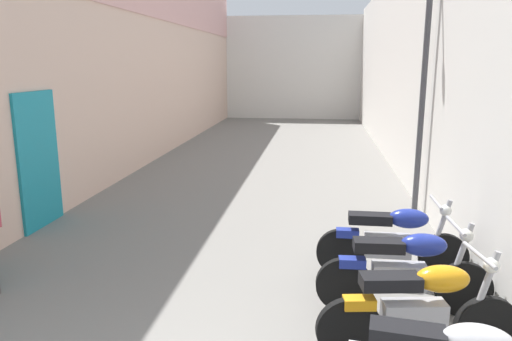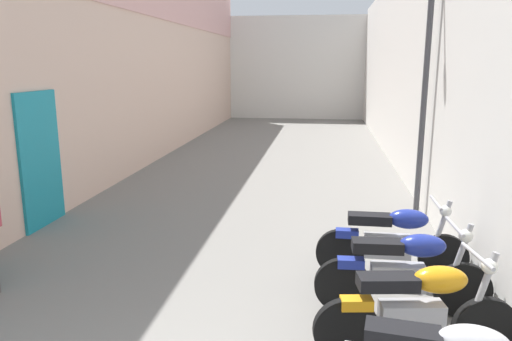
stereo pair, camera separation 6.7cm
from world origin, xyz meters
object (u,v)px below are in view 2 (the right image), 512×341
object	(u,v)px
motorcycle_third	(404,270)
motorcycle_fourth	(393,240)
street_lamp	(420,71)
motorcycle_second	(418,309)

from	to	relation	value
motorcycle_third	motorcycle_fourth	world-z (taller)	same
street_lamp	motorcycle_fourth	bearing A→B (deg)	-103.97
motorcycle_fourth	street_lamp	world-z (taller)	street_lamp
motorcycle_third	street_lamp	world-z (taller)	street_lamp
motorcycle_second	street_lamp	xyz separation A→B (m)	(0.69, 4.52, 2.00)
motorcycle_second	street_lamp	world-z (taller)	street_lamp
motorcycle_third	street_lamp	xyz separation A→B (m)	(0.69, 3.68, 2.00)
motorcycle_second	motorcycle_third	bearing A→B (deg)	89.99
motorcycle_second	motorcycle_third	size ratio (longest dim) A/B	0.99
motorcycle_second	motorcycle_third	xyz separation A→B (m)	(0.00, 0.84, 0.00)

